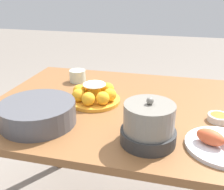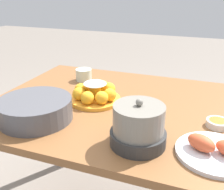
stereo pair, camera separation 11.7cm
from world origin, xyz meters
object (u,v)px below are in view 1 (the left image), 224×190
object	(u,v)px
dining_table	(129,125)
serving_bowl	(38,112)
sauce_bowl	(219,118)
warming_pot	(149,125)
seafood_platter	(224,144)
cup_near	(78,76)
cake_plate	(94,94)

from	to	relation	value
dining_table	serving_bowl	world-z (taller)	serving_bowl
sauce_bowl	warming_pot	world-z (taller)	warming_pot
dining_table	serving_bowl	xyz separation A→B (m)	(0.31, 0.25, 0.15)
serving_bowl	dining_table	bearing A→B (deg)	-141.15
sauce_bowl	seafood_platter	world-z (taller)	seafood_platter
seafood_platter	warming_pot	size ratio (longest dim) A/B	1.29
dining_table	cup_near	distance (m)	0.43
dining_table	cup_near	bearing A→B (deg)	-34.40
serving_bowl	warming_pot	bearing A→B (deg)	175.71
seafood_platter	warming_pot	xyz separation A→B (m)	(0.24, 0.02, 0.05)
seafood_platter	warming_pot	bearing A→B (deg)	4.46
dining_table	cake_plate	distance (m)	0.21
dining_table	sauce_bowl	xyz separation A→B (m)	(-0.37, 0.06, 0.12)
serving_bowl	sauce_bowl	size ratio (longest dim) A/B	3.39
sauce_bowl	cup_near	size ratio (longest dim) A/B	0.97
cup_near	seafood_platter	bearing A→B (deg)	144.58
cake_plate	warming_pot	distance (m)	0.39
serving_bowl	warming_pot	distance (m)	0.43
dining_table	sauce_bowl	bearing A→B (deg)	169.98
sauce_bowl	warming_pot	size ratio (longest dim) A/B	0.45
cake_plate	serving_bowl	distance (m)	0.29
sauce_bowl	seafood_platter	xyz separation A→B (m)	(0.01, 0.20, 0.00)
dining_table	serving_bowl	bearing A→B (deg)	38.85
cake_plate	seafood_platter	size ratio (longest dim) A/B	0.95
warming_pot	cake_plate	bearing A→B (deg)	-44.88
seafood_platter	cup_near	xyz separation A→B (m)	(0.69, -0.49, 0.01)
serving_bowl	seafood_platter	bearing A→B (deg)	178.90
dining_table	seafood_platter	world-z (taller)	seafood_platter
dining_table	sauce_bowl	distance (m)	0.39
serving_bowl	warming_pot	xyz separation A→B (m)	(-0.43, 0.03, 0.02)
seafood_platter	warming_pot	distance (m)	0.25
cake_plate	sauce_bowl	size ratio (longest dim) A/B	2.71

